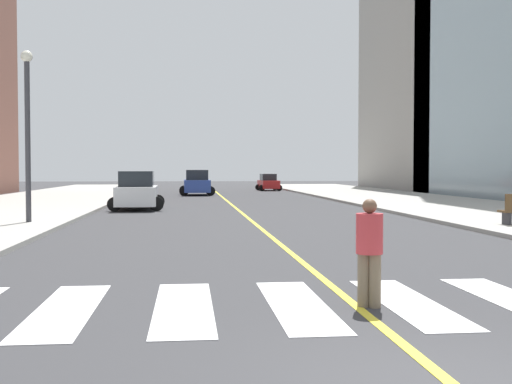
{
  "coord_description": "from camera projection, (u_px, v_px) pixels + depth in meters",
  "views": [
    {
      "loc": [
        -2.62,
        -6.08,
        2.16
      ],
      "look_at": [
        0.66,
        25.16,
        1.05
      ],
      "focal_mm": 45.39,
      "sensor_mm": 36.0,
      "label": 1
    }
  ],
  "objects": [
    {
      "name": "car_red_fourth",
      "position": [
        268.0,
        183.0,
        65.23
      ],
      "size": [
        2.47,
        3.84,
        1.69
      ],
      "rotation": [
        0.0,
        0.0,
        3.19
      ],
      "color": "red",
      "rests_on": "ground"
    },
    {
      "name": "car_green_second",
      "position": [
        199.0,
        183.0,
        61.24
      ],
      "size": [
        2.44,
        3.9,
        1.74
      ],
      "rotation": [
        0.0,
        0.0,
        0.0
      ],
      "color": "#236B42",
      "rests_on": "ground"
    },
    {
      "name": "car_white_nearest",
      "position": [
        137.0,
        192.0,
        34.38
      ],
      "size": [
        2.93,
        4.63,
        2.05
      ],
      "rotation": [
        0.0,
        0.0,
        0.02
      ],
      "color": "silver",
      "rests_on": "ground"
    },
    {
      "name": "lane_divider_paint",
      "position": [
        225.0,
        199.0,
        46.15
      ],
      "size": [
        0.16,
        80.0,
        0.01
      ],
      "primitive_type": "cube",
      "color": "yellow",
      "rests_on": "ground"
    },
    {
      "name": "street_lamp",
      "position": [
        27.0,
        120.0,
        24.47
      ],
      "size": [
        0.44,
        0.44,
        6.48
      ],
      "color": "#38383D",
      "rests_on": "sidewalk_kerb_west"
    },
    {
      "name": "crosswalk_paint",
      "position": [
        353.0,
        303.0,
        10.37
      ],
      "size": [
        13.5,
        4.0,
        0.01
      ],
      "color": "silver",
      "rests_on": "ground"
    },
    {
      "name": "pedestrian_crossing",
      "position": [
        369.0,
        248.0,
        10.07
      ],
      "size": [
        0.42,
        0.42,
        1.7
      ],
      "rotation": [
        0.0,
        0.0,
        5.85
      ],
      "color": "brown",
      "rests_on": "ground"
    },
    {
      "name": "car_blue_third",
      "position": [
        197.0,
        183.0,
        53.68
      ],
      "size": [
        2.96,
        4.71,
        2.09
      ],
      "rotation": [
        0.0,
        0.0,
        0.01
      ],
      "color": "#2D479E",
      "rests_on": "ground"
    },
    {
      "name": "parking_garage_concrete",
      "position": [
        469.0,
        66.0,
        69.58
      ],
      "size": [
        18.0,
        24.0,
        26.6
      ],
      "primitive_type": "cube",
      "color": "#9E9B93",
      "rests_on": "ground"
    }
  ]
}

